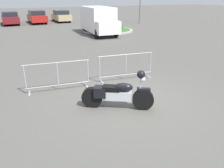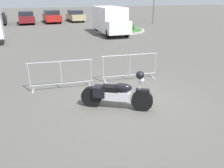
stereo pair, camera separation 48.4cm
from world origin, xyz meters
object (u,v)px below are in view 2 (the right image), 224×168
(motorcycle, at_px, (116,94))
(crowd_barrier_near, at_px, (61,75))
(delivery_van, at_px, (110,20))
(parked_car_maroon, at_px, (26,17))
(parked_car_tan, at_px, (75,16))
(crowd_barrier_far, at_px, (130,67))
(parked_car_red, at_px, (52,16))

(motorcycle, height_order, crowd_barrier_near, motorcycle)
(delivery_van, xyz_separation_m, parked_car_maroon, (-7.04, 10.70, -0.50))
(motorcycle, distance_m, crowd_barrier_near, 2.52)
(motorcycle, relative_size, parked_car_maroon, 0.46)
(parked_car_tan, bearing_deg, parked_car_maroon, 91.47)
(motorcycle, xyz_separation_m, delivery_van, (4.37, 13.05, 0.76))
(crowd_barrier_far, height_order, delivery_van, delivery_van)
(crowd_barrier_near, distance_m, crowd_barrier_far, 2.76)
(parked_car_red, xyz_separation_m, parked_car_tan, (3.03, 0.34, -0.04))
(crowd_barrier_far, bearing_deg, motorcycle, -123.20)
(parked_car_tan, bearing_deg, parked_car_red, 93.54)
(motorcycle, xyz_separation_m, parked_car_tan, (3.39, 24.20, 0.24))
(crowd_barrier_far, bearing_deg, parked_car_tan, 84.80)
(parked_car_red, bearing_deg, crowd_barrier_far, 179.92)
(delivery_van, distance_m, parked_car_maroon, 12.82)
(crowd_barrier_far, bearing_deg, parked_car_maroon, 100.62)
(motorcycle, distance_m, crowd_barrier_far, 2.52)
(motorcycle, bearing_deg, parked_car_red, 119.12)
(crowd_barrier_far, relative_size, parked_car_maroon, 0.53)
(crowd_barrier_near, bearing_deg, parked_car_maroon, 93.42)
(crowd_barrier_far, xyz_separation_m, parked_car_maroon, (-4.06, 21.64, 0.18))
(motorcycle, height_order, crowd_barrier_far, motorcycle)
(motorcycle, height_order, parked_car_tan, parked_car_tan)
(delivery_van, distance_m, parked_car_red, 11.54)
(delivery_van, distance_m, parked_car_tan, 11.21)
(motorcycle, bearing_deg, delivery_van, 101.48)
(crowd_barrier_far, bearing_deg, parked_car_red, 92.69)
(delivery_van, bearing_deg, crowd_barrier_far, -14.12)
(parked_car_maroon, bearing_deg, delivery_van, -149.43)
(crowd_barrier_near, height_order, parked_car_maroon, parked_car_maroon)
(delivery_van, relative_size, parked_car_maroon, 1.15)
(crowd_barrier_near, distance_m, parked_car_maroon, 21.68)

